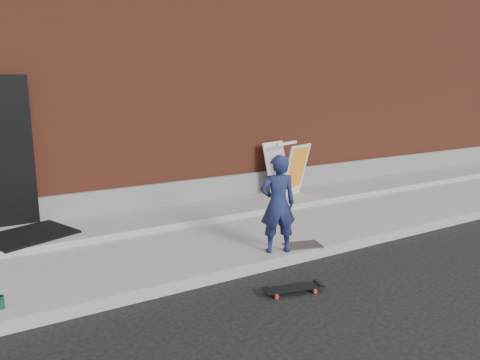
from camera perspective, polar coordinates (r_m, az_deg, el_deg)
ground at (r=6.09m, az=1.37°, el=-11.51°), size 80.00×80.00×0.00m
sidewalk at (r=7.29m, az=-4.97°, el=-6.92°), size 20.00×3.00×0.15m
apron at (r=8.04m, az=-7.80°, el=-4.26°), size 20.00×1.20×0.10m
building at (r=12.09m, az=-16.91°, el=11.74°), size 20.00×8.10×5.00m
child at (r=6.27m, az=4.64°, el=-2.95°), size 0.57×0.47×1.34m
skateboard at (r=5.62m, az=6.56°, el=-12.97°), size 0.72×0.34×0.08m
pizza_sign at (r=9.18m, az=5.76°, el=1.44°), size 0.81×0.88×1.03m
soda_can at (r=5.49m, az=-27.15°, el=-13.13°), size 0.09×0.09×0.14m
doormat at (r=7.40m, az=-24.26°, el=-6.11°), size 1.35×1.22×0.03m
utility_plate at (r=6.72m, az=7.69°, el=-7.88°), size 0.57×0.44×0.02m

